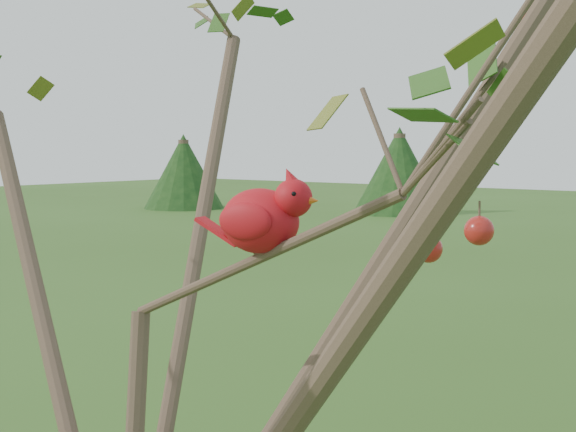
# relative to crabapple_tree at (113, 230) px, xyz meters

# --- Properties ---
(crabapple_tree) EXTENTS (2.35, 2.05, 2.95)m
(crabapple_tree) POSITION_rel_crabapple_tree_xyz_m (0.00, 0.00, 0.00)
(crabapple_tree) COLOR #3C2D20
(crabapple_tree) RESTS_ON ground
(cardinal) EXTENTS (0.22, 0.13, 0.15)m
(cardinal) POSITION_rel_crabapple_tree_xyz_m (0.25, 0.10, 0.03)
(cardinal) COLOR red
(cardinal) RESTS_ON ground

